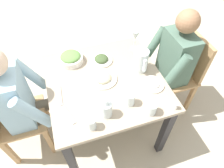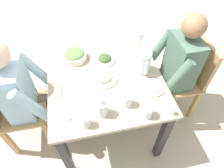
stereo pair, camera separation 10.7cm
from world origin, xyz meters
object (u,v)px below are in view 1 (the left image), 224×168
at_px(water_pitcher, 141,61).
at_px(oil_carafe, 106,110).
at_px(water_glass_far_right, 130,99).
at_px(salt_shaker, 176,106).
at_px(plate_yoghurt, 153,84).
at_px(plate_beans, 103,78).
at_px(water_glass_by_pitcher, 91,123).
at_px(dining_table, 106,89).
at_px(chair_far, 181,71).
at_px(water_glass_near_right, 151,108).
at_px(diner_far, 166,64).
at_px(wine_glass, 135,36).
at_px(plate_dolmas, 101,59).
at_px(diner_near, 29,101).
at_px(salad_bowl, 71,58).
at_px(chair_near, 9,117).

relative_size(water_pitcher, oil_carafe, 1.16).
xyz_separation_m(water_glass_far_right, salt_shaker, (0.14, 0.29, -0.02)).
bearing_deg(plate_yoghurt, oil_carafe, -71.06).
xyz_separation_m(plate_beans, water_glass_by_pitcher, (0.39, -0.19, 0.03)).
relative_size(dining_table, chair_far, 1.06).
bearing_deg(water_glass_near_right, dining_table, -151.16).
bearing_deg(water_pitcher, diner_far, 101.76).
xyz_separation_m(oil_carafe, salt_shaker, (0.11, 0.48, -0.03)).
height_order(dining_table, oil_carafe, oil_carafe).
height_order(wine_glass, salt_shaker, wine_glass).
relative_size(plate_dolmas, wine_glass, 0.97).
distance_m(diner_near, water_pitcher, 0.95).
height_order(water_glass_far_right, salt_shaker, water_glass_far_right).
relative_size(diner_far, oil_carafe, 7.04).
height_order(salad_bowl, wine_glass, wine_glass).
bearing_deg(wine_glass, dining_table, -51.43).
relative_size(plate_dolmas, plate_yoghurt, 1.07).
height_order(salad_bowl, salt_shaker, salad_bowl).
relative_size(water_pitcher, water_glass_by_pitcher, 2.03).
xyz_separation_m(chair_far, salad_bowl, (-0.20, -1.04, 0.28)).
bearing_deg(plate_yoghurt, water_glass_near_right, -29.08).
relative_size(dining_table, diner_far, 0.79).
bearing_deg(diner_near, plate_dolmas, 104.22).
relative_size(chair_far, plate_dolmas, 4.52).
bearing_deg(dining_table, water_glass_near_right, 28.84).
bearing_deg(diner_near, water_glass_by_pitcher, 43.50).
relative_size(chair_near, plate_beans, 3.79).
bearing_deg(water_glass_far_right, wine_glass, 154.85).
relative_size(dining_table, water_glass_by_pitcher, 9.83).
bearing_deg(chair_near, water_glass_near_right, 66.50).
bearing_deg(dining_table, plate_yoghurt, 64.01).
relative_size(dining_table, diner_near, 0.79).
bearing_deg(diner_near, diner_far, 91.53).
xyz_separation_m(diner_near, salt_shaker, (0.48, 1.02, 0.12)).
bearing_deg(salad_bowl, water_glass_near_right, 32.08).
bearing_deg(plate_yoghurt, salt_shaker, 12.35).
height_order(water_pitcher, salt_shaker, water_pitcher).
bearing_deg(water_pitcher, plate_yoghurt, 7.83).
distance_m(diner_near, wine_glass, 1.04).
bearing_deg(diner_far, water_glass_by_pitcher, -60.27).
distance_m(water_glass_far_right, wine_glass, 0.63).
distance_m(dining_table, water_glass_by_pitcher, 0.46).
xyz_separation_m(chair_near, plate_yoghurt, (0.23, 1.16, 0.26)).
distance_m(chair_far, water_glass_near_right, 0.83).
bearing_deg(chair_near, plate_yoghurt, 78.94).
distance_m(chair_near, salad_bowl, 0.71).
relative_size(water_glass_far_right, water_glass_near_right, 1.05).
xyz_separation_m(chair_near, water_glass_far_right, (0.33, 0.93, 0.29)).
bearing_deg(wine_glass, plate_dolmas, -78.79).
relative_size(dining_table, wine_glass, 4.68).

